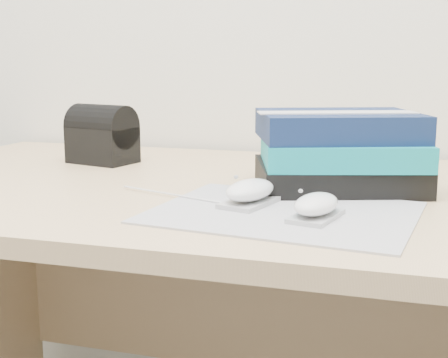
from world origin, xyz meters
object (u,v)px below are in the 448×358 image
(mouse_front, at_px, (316,206))
(pouch, at_px, (102,135))
(desk, at_px, (291,302))
(mouse_rear, at_px, (250,192))
(book_stack, at_px, (339,151))

(mouse_front, xyz_separation_m, pouch, (-0.51, 0.36, 0.04))
(desk, relative_size, mouse_rear, 13.69)
(desk, bearing_deg, mouse_front, -73.36)
(book_stack, bearing_deg, pouch, 166.03)
(pouch, bearing_deg, mouse_front, -34.93)
(mouse_rear, relative_size, mouse_front, 1.11)
(mouse_rear, relative_size, book_stack, 0.36)
(mouse_rear, bearing_deg, book_stack, 57.10)
(pouch, bearing_deg, desk, -11.28)
(mouse_rear, xyz_separation_m, mouse_front, (0.11, -0.06, -0.00))
(mouse_front, relative_size, pouch, 0.70)
(mouse_front, distance_m, book_stack, 0.23)
(book_stack, height_order, pouch, book_stack)
(desk, bearing_deg, pouch, 168.72)
(mouse_front, bearing_deg, desk, 106.64)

